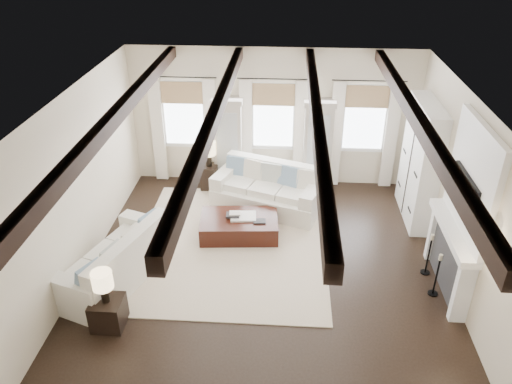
# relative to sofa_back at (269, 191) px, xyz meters

# --- Properties ---
(ground) EXTENTS (7.50, 7.50, 0.00)m
(ground) POSITION_rel_sofa_back_xyz_m (0.03, -2.49, -0.40)
(ground) COLOR black
(ground) RESTS_ON ground
(room_shell) EXTENTS (6.54, 7.54, 3.22)m
(room_shell) POSITION_rel_sofa_back_xyz_m (0.78, -1.60, 1.49)
(room_shell) COLOR beige
(room_shell) RESTS_ON ground
(area_rug) EXTENTS (3.68, 4.33, 0.02)m
(area_rug) POSITION_rel_sofa_back_xyz_m (-0.66, -1.49, -0.39)
(area_rug) COLOR beige
(area_rug) RESTS_ON ground
(sofa_back) EXTENTS (2.54, 1.77, 0.99)m
(sofa_back) POSITION_rel_sofa_back_xyz_m (0.00, 0.00, 0.00)
(sofa_back) COLOR white
(sofa_back) RESTS_ON ground
(sofa_left) EXTENTS (1.73, 2.48, 0.97)m
(sofa_left) POSITION_rel_sofa_back_xyz_m (-2.52, -2.72, -0.01)
(sofa_left) COLOR white
(sofa_left) RESTS_ON ground
(ottoman) EXTENTS (1.60, 1.07, 0.40)m
(ottoman) POSITION_rel_sofa_back_xyz_m (-0.54, -1.15, -0.20)
(ottoman) COLOR black
(ottoman) RESTS_ON ground
(tray) EXTENTS (0.53, 0.42, 0.04)m
(tray) POSITION_rel_sofa_back_xyz_m (-0.45, -1.12, 0.02)
(tray) COLOR white
(tray) RESTS_ON ottoman
(book_lower) EXTENTS (0.27, 0.22, 0.04)m
(book_lower) POSITION_rel_sofa_back_xyz_m (-0.66, -1.14, 0.06)
(book_lower) COLOR #262628
(book_lower) RESTS_ON tray
(book_upper) EXTENTS (0.23, 0.19, 0.03)m
(book_upper) POSITION_rel_sofa_back_xyz_m (-0.62, -1.14, 0.09)
(book_upper) COLOR beige
(book_upper) RESTS_ON book_lower
(book_loose) EXTENTS (0.25, 0.20, 0.03)m
(book_loose) POSITION_rel_sofa_back_xyz_m (-0.12, -1.27, 0.01)
(book_loose) COLOR #262628
(book_loose) RESTS_ON ottoman
(side_table_front) EXTENTS (0.49, 0.49, 0.49)m
(side_table_front) POSITION_rel_sofa_back_xyz_m (-2.33, -3.79, -0.16)
(side_table_front) COLOR black
(side_table_front) RESTS_ON ground
(lamp_front) EXTENTS (0.32, 0.32, 0.55)m
(lamp_front) POSITION_rel_sofa_back_xyz_m (-2.33, -3.79, 0.46)
(lamp_front) COLOR black
(lamp_front) RESTS_ON side_table_front
(side_table_back) EXTENTS (0.39, 0.39, 0.58)m
(side_table_back) POSITION_rel_sofa_back_xyz_m (-1.42, 0.76, -0.11)
(side_table_back) COLOR black
(side_table_back) RESTS_ON ground
(lamp_back) EXTENTS (0.35, 0.35, 0.60)m
(lamp_back) POSITION_rel_sofa_back_xyz_m (-1.42, 0.76, 0.59)
(lamp_back) COLOR black
(lamp_back) RESTS_ON side_table_back
(candlestick_near) EXTENTS (0.17, 0.17, 0.83)m
(candlestick_near) POSITION_rel_sofa_back_xyz_m (2.93, -2.71, -0.06)
(candlestick_near) COLOR black
(candlestick_near) RESTS_ON ground
(candlestick_far) EXTENTS (0.17, 0.17, 0.83)m
(candlestick_far) POSITION_rel_sofa_back_xyz_m (2.93, -2.14, -0.06)
(candlestick_far) COLOR black
(candlestick_far) RESTS_ON ground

